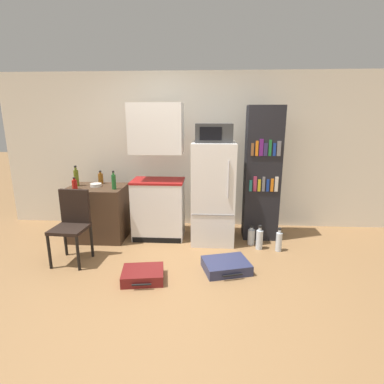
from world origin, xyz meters
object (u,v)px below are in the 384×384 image
object	(u,v)px
water_bottle_front	(279,241)
bowl	(96,185)
water_bottle_middle	(251,237)
water_bottle_back	(259,239)
bottle_amber_beer	(101,178)
chair	(72,220)
kitchen_hutch	(158,178)
bookshelf	(262,174)
bottle_olive_oil	(76,177)
refrigerator	(213,193)
bottle_green_tall	(114,182)
suitcase_large_flat	(143,275)
side_table	(98,212)
bottle_ketchup_red	(75,184)
microwave	(214,133)
suitcase_small_flat	(226,266)

from	to	relation	value
water_bottle_front	bowl	bearing A→B (deg)	172.41
water_bottle_middle	water_bottle_back	world-z (taller)	water_bottle_back
bottle_amber_beer	water_bottle_back	world-z (taller)	bottle_amber_beer
chair	water_bottle_middle	xyz separation A→B (m)	(2.32, 0.60, -0.42)
kitchen_hutch	bookshelf	bearing A→B (deg)	3.19
bottle_amber_beer	bottle_olive_oil	size ratio (longest dim) A/B	0.65
refrigerator	bottle_olive_oil	distance (m)	2.03
bottle_olive_oil	water_bottle_front	world-z (taller)	bottle_olive_oil
kitchen_hutch	water_bottle_middle	world-z (taller)	kitchen_hutch
bottle_green_tall	suitcase_large_flat	bearing A→B (deg)	-59.83
side_table	bottle_amber_beer	xyz separation A→B (m)	(-0.01, 0.23, 0.48)
water_bottle_middle	bottle_ketchup_red	bearing A→B (deg)	-179.26
microwave	water_bottle_middle	xyz separation A→B (m)	(0.56, -0.14, -1.46)
side_table	water_bottle_middle	size ratio (longest dim) A/B	2.89
bottle_amber_beer	suitcase_large_flat	world-z (taller)	bottle_amber_beer
bowl	suitcase_small_flat	xyz separation A→B (m)	(1.89, -0.94, -0.75)
water_bottle_front	water_bottle_back	xyz separation A→B (m)	(-0.26, 0.05, 0.00)
bottle_olive_oil	chair	bearing A→B (deg)	-71.45
suitcase_small_flat	water_bottle_middle	bearing A→B (deg)	47.17
refrigerator	bottle_ketchup_red	size ratio (longest dim) A/B	8.41
side_table	chair	distance (m)	0.76
bookshelf	water_bottle_middle	xyz separation A→B (m)	(-0.15, -0.30, -0.85)
bottle_olive_oil	suitcase_small_flat	distance (m)	2.54
bookshelf	bottle_olive_oil	xyz separation A→B (m)	(-2.74, -0.12, -0.06)
side_table	microwave	xyz separation A→B (m)	(1.72, 0.00, 1.18)
refrigerator	suitcase_small_flat	bearing A→B (deg)	-80.06
bottle_olive_oil	suitcase_small_flat	world-z (taller)	bottle_olive_oil
chair	suitcase_small_flat	world-z (taller)	chair
kitchen_hutch	refrigerator	size ratio (longest dim) A/B	1.36
kitchen_hutch	chair	xyz separation A→B (m)	(-0.95, -0.81, -0.38)
bottle_amber_beer	water_bottle_back	size ratio (longest dim) A/B	0.57
bottle_amber_beer	suitcase_small_flat	distance (m)	2.35
bookshelf	side_table	bearing A→B (deg)	-176.26
bottle_olive_oil	bottle_ketchup_red	bearing A→B (deg)	-72.97
bottle_olive_oil	chair	size ratio (longest dim) A/B	0.33
bottle_green_tall	chair	bearing A→B (deg)	-120.10
refrigerator	bottle_amber_beer	bearing A→B (deg)	172.69
chair	bottle_green_tall	bearing A→B (deg)	63.43
bottle_amber_beer	bottle_green_tall	size ratio (longest dim) A/B	0.75
chair	bottle_amber_beer	bearing A→B (deg)	91.45
side_table	bookshelf	bearing A→B (deg)	3.74
refrigerator	bottle_green_tall	distance (m)	1.42
side_table	water_bottle_back	world-z (taller)	side_table
refrigerator	water_bottle_front	bearing A→B (deg)	-20.57
kitchen_hutch	chair	bearing A→B (deg)	-139.42
suitcase_small_flat	water_bottle_front	xyz separation A→B (m)	(0.74, 0.59, 0.08)
microwave	chair	distance (m)	2.18
bottle_olive_oil	bottle_ketchup_red	world-z (taller)	bottle_olive_oil
refrigerator	bottle_amber_beer	xyz separation A→B (m)	(-1.73, 0.22, 0.15)
bookshelf	bottle_green_tall	bearing A→B (deg)	-172.32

